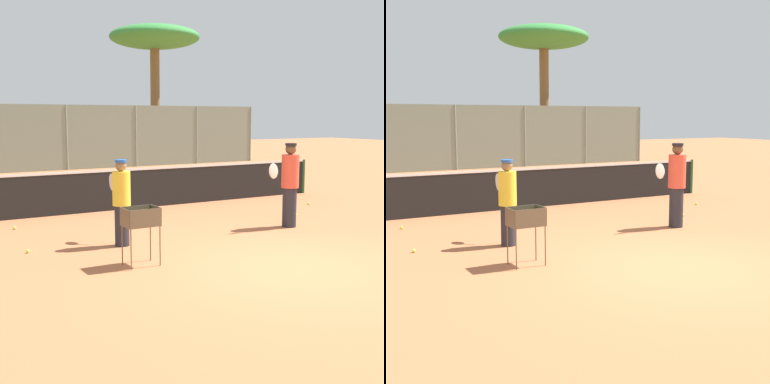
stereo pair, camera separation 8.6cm
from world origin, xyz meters
The scene contains 11 objects.
ground_plane centered at (0.00, 0.00, 0.00)m, with size 80.00×80.00×0.00m, color #B7663D.
tennis_net centered at (0.00, 6.48, 0.56)m, with size 12.03×0.10×1.07m.
back_fence centered at (0.00, 17.52, 1.48)m, with size 24.01×0.08×2.95m.
tree_2 centered at (7.68, 20.57, 6.52)m, with size 4.93×4.93×7.32m.
player_white_outfit centered at (2.10, 2.60, 0.95)m, with size 0.93×0.38×1.84m.
player_red_cap centered at (-1.76, 2.83, 0.84)m, with size 0.34×0.89×1.62m.
ball_cart centered at (-2.00, 1.42, 0.72)m, with size 0.56×0.41×0.96m.
tennis_ball_0 centered at (-3.20, 5.34, 0.03)m, with size 0.07×0.07×0.07m, color #D1E54C.
tennis_ball_1 centered at (3.05, 3.47, 0.03)m, with size 0.07×0.07×0.07m, color #D1E54C.
tennis_ball_2 centered at (4.53, 4.64, 0.03)m, with size 0.07×0.07×0.07m, color #D1E54C.
tennis_ball_4 centered at (-3.44, 3.14, 0.03)m, with size 0.07×0.07×0.07m, color #D1E54C.
Camera 1 is at (-5.54, -6.34, 2.40)m, focal length 50.00 mm.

